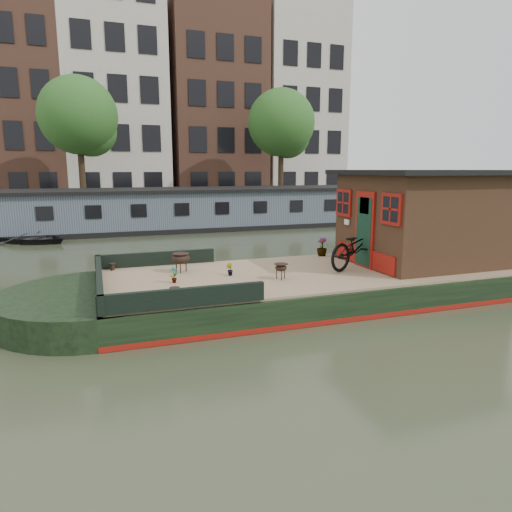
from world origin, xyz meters
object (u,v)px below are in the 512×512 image
object	(u,v)px
bicycle	(357,246)
cabin	(423,216)
brazier_front	(281,271)
brazier_rear	(181,263)
potted_plant_a	(174,275)
dinghy	(33,235)

from	to	relation	value
bicycle	cabin	bearing A→B (deg)	-112.85
brazier_front	bicycle	bearing A→B (deg)	12.81
brazier_front	brazier_rear	distance (m)	2.48
cabin	brazier_rear	bearing A→B (deg)	171.53
cabin	potted_plant_a	xyz separation A→B (m)	(-6.57, -0.08, -1.05)
brazier_rear	dinghy	size ratio (longest dim) A/B	0.15
brazier_front	brazier_rear	xyz separation A→B (m)	(-1.99, 1.48, 0.05)
cabin	dinghy	size ratio (longest dim) A/B	1.32
potted_plant_a	brazier_rear	bearing A→B (deg)	71.60
bicycle	dinghy	world-z (taller)	bicycle
brazier_rear	cabin	bearing A→B (deg)	-8.47
brazier_front	brazier_rear	size ratio (longest dim) A/B	0.78
cabin	brazier_rear	xyz separation A→B (m)	(-6.24, 0.93, -1.00)
dinghy	bicycle	bearing A→B (deg)	-108.38
potted_plant_a	brazier_rear	distance (m)	1.07
potted_plant_a	dinghy	distance (m)	12.29
potted_plant_a	dinghy	size ratio (longest dim) A/B	0.12
brazier_front	cabin	bearing A→B (deg)	7.34
potted_plant_a	brazier_front	size ratio (longest dim) A/B	1.01
brazier_rear	bicycle	bearing A→B (deg)	-12.74
potted_plant_a	dinghy	xyz separation A→B (m)	(-4.09, 11.58, -0.52)
bicycle	dinghy	bearing A→B (deg)	13.17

